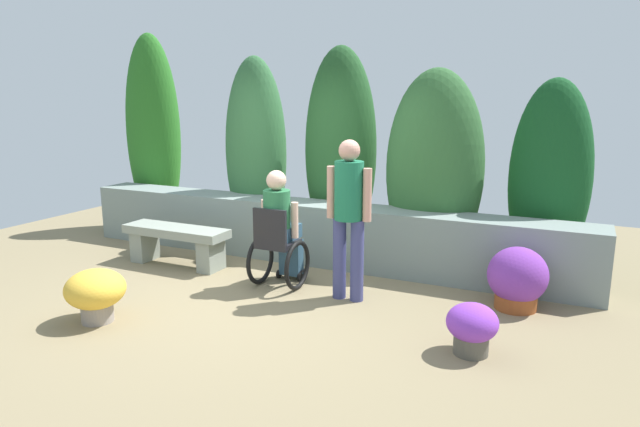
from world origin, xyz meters
name	(u,v)px	position (x,y,z in m)	size (l,w,h in m)	color
ground_plane	(256,296)	(0.00, 0.00, 0.00)	(10.68, 10.68, 0.00)	#847555
stone_retaining_wall	(314,232)	(0.00, 1.45, 0.39)	(6.87, 0.54, 0.77)	gray
hedge_backdrop	(331,155)	(-0.03, 2.03, 1.33)	(6.83, 1.00, 3.07)	#286C21
stone_bench	(176,240)	(-1.50, 0.54, 0.33)	(1.42, 0.40, 0.50)	gray
person_in_wheelchair	(280,232)	(0.07, 0.42, 0.62)	(0.53, 0.66, 1.33)	black
person_standing_companion	(349,209)	(0.93, 0.36, 0.98)	(0.49, 0.30, 1.69)	#3E4277
flower_pot_purple_near	(517,279)	(2.58, 0.83, 0.31)	(0.60, 0.60, 0.64)	brown
flower_pot_terracotta_by_wall	(96,292)	(-1.02, -1.23, 0.29)	(0.57, 0.57, 0.52)	gray
flower_pot_red_accent	(472,327)	(2.35, -0.39, 0.24)	(0.43, 0.43, 0.44)	#545047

